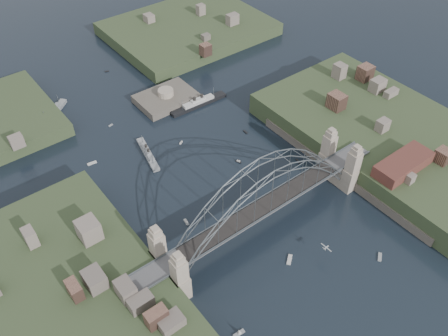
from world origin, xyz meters
TOP-DOWN VIEW (x-y plane):
  - ground at (0.00, 0.00)m, footprint 500.00×500.00m
  - bridge at (0.00, 0.00)m, footprint 84.00×13.80m
  - shore_west at (-57.32, 0.00)m, footprint 50.50×90.00m
  - shore_east at (57.32, 0.00)m, footprint 50.50×90.00m
  - headland_ne at (50.00, 110.00)m, footprint 70.00×55.00m
  - fort_island at (12.00, 70.00)m, footprint 22.00×16.00m
  - wharf_shed at (44.00, -14.00)m, footprint 20.00×8.00m
  - finger_pier at (39.00, -28.00)m, footprint 4.00×22.00m
  - naval_cruiser_near at (-10.17, 47.13)m, footprint 6.07×17.90m
  - naval_cruiser_far at (-26.42, 88.51)m, footprint 15.27×13.54m
  - ocean_liner at (20.33, 60.31)m, footprint 24.09×4.08m
  - aeroplane at (5.97, -19.04)m, footprint 1.91×3.62m
  - small_boat_a at (-16.73, 14.64)m, footprint 1.27×2.65m
  - small_boat_b at (12.09, 25.71)m, footprint 1.36×2.07m
  - small_boat_c at (-1.87, -13.80)m, footprint 3.39×2.95m
  - small_boat_d at (24.10, 36.51)m, footprint 0.79×2.03m
  - small_boat_e at (-27.10, 55.19)m, footprint 3.24×1.45m
  - small_boat_f at (2.38, 45.72)m, footprint 1.85×1.47m
  - small_boat_g at (18.42, -28.45)m, footprint 2.95×2.48m
  - small_boat_h at (-12.45, 69.71)m, footprint 1.81×0.89m
  - small_boat_i at (28.12, 13.74)m, footprint 1.28×2.31m
  - small_boat_j at (-26.50, -22.08)m, footprint 3.14×1.19m
  - small_boat_k at (3.79, 103.81)m, footprint 1.82×1.00m

SIDE VIEW (x-z plane):
  - fort_island at x=12.00m, z-range -5.04..4.36m
  - ground at x=0.00m, z-range 0.00..0.00m
  - small_boat_c at x=-1.87m, z-range -0.08..0.38m
  - small_boat_d at x=24.10m, z-range -0.08..0.38m
  - small_boat_e at x=-27.10m, z-range -0.08..0.38m
  - small_boat_f at x=2.38m, z-range -0.08..0.38m
  - small_boat_g at x=18.42m, z-range -0.08..0.38m
  - small_boat_h at x=-12.45m, z-range -0.08..0.38m
  - small_boat_i at x=28.12m, z-range -0.08..0.38m
  - small_boat_k at x=3.79m, z-range -0.08..0.38m
  - small_boat_a at x=-16.73m, z-range -0.43..1.00m
  - small_boat_b at x=12.09m, z-range -0.42..1.00m
  - finger_pier at x=39.00m, z-range 0.00..1.40m
  - small_boat_j at x=-26.50m, z-range -0.45..1.93m
  - headland_ne at x=50.00m, z-range -4.00..5.50m
  - naval_cruiser_near at x=-10.17m, z-range -1.84..3.50m
  - ocean_liner at x=20.33m, z-range -2.03..3.86m
  - naval_cruiser_far at x=-26.42m, z-range -2.09..3.98m
  - shore_west at x=-57.32m, z-range -4.03..7.97m
  - shore_east at x=57.32m, z-range -4.03..7.97m
  - aeroplane at x=5.97m, z-range 4.32..4.84m
  - wharf_shed at x=44.00m, z-range 8.00..12.00m
  - bridge at x=0.00m, z-range 0.02..24.62m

